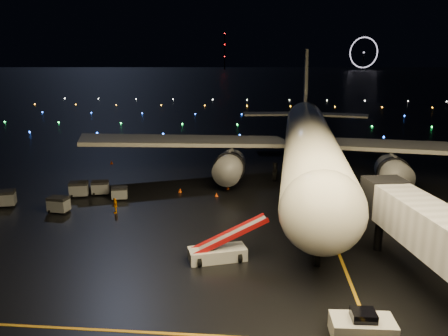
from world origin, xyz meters
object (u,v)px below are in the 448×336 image
at_px(pushback_tug, 363,325).
at_px(belt_loader, 217,241).
at_px(crew_c, 115,206).
at_px(baggage_cart_1, 59,205).
at_px(baggage_cart_3, 79,189).
at_px(airliner, 310,114).
at_px(baggage_cart_4, 5,199).
at_px(baggage_cart_2, 100,188).
at_px(baggage_cart_0, 120,193).

bearing_deg(pushback_tug, belt_loader, 133.21).
bearing_deg(crew_c, baggage_cart_1, -122.17).
height_order(pushback_tug, baggage_cart_1, pushback_tug).
bearing_deg(baggage_cart_3, airliner, 7.43).
bearing_deg(pushback_tug, crew_c, 135.68).
relative_size(belt_loader, baggage_cart_4, 3.21).
distance_m(belt_loader, baggage_cart_1, 21.02).
relative_size(crew_c, baggage_cart_1, 0.82).
xyz_separation_m(airliner, crew_c, (-22.23, -16.82, -8.20)).
bearing_deg(baggage_cart_4, crew_c, -24.24).
height_order(baggage_cart_1, baggage_cart_2, baggage_cart_1).
relative_size(baggage_cart_2, baggage_cart_4, 0.92).
bearing_deg(airliner, baggage_cart_4, -152.19).
relative_size(pushback_tug, baggage_cart_2, 1.87).
xyz_separation_m(baggage_cart_0, baggage_cart_1, (-5.15, -5.06, 0.11)).
height_order(airliner, pushback_tug, airliner).
bearing_deg(baggage_cart_1, airliner, 38.40).
xyz_separation_m(baggage_cart_2, baggage_cart_4, (-9.13, -5.31, 0.07)).
bearing_deg(baggage_cart_3, crew_c, -54.85).
xyz_separation_m(baggage_cart_0, baggage_cart_2, (-3.00, 1.69, 0.08)).
height_order(crew_c, baggage_cart_1, baggage_cart_1).
distance_m(airliner, baggage_cart_0, 27.51).
xyz_separation_m(belt_loader, baggage_cart_4, (-25.39, 11.57, -0.77)).
xyz_separation_m(crew_c, baggage_cart_2, (-4.06, 6.43, -0.00)).
xyz_separation_m(pushback_tug, baggage_cart_4, (-35.07, 21.31, 0.03)).
relative_size(airliner, belt_loader, 9.17).
bearing_deg(baggage_cart_4, baggage_cart_1, -31.05).
height_order(pushback_tug, crew_c, pushback_tug).
height_order(airliner, baggage_cart_0, airliner).
height_order(airliner, baggage_cart_1, airliner).
bearing_deg(belt_loader, baggage_cart_3, 120.81).
xyz_separation_m(baggage_cart_3, baggage_cart_4, (-6.86, -4.29, 0.00)).
bearing_deg(airliner, baggage_cart_0, -148.67).
distance_m(crew_c, baggage_cart_1, 6.22).
bearing_deg(airliner, crew_c, -138.97).
xyz_separation_m(airliner, baggage_cart_2, (-26.29, -10.39, -8.20)).
bearing_deg(pushback_tug, baggage_cart_1, 143.11).
xyz_separation_m(belt_loader, crew_c, (-12.19, 10.45, -0.84)).
distance_m(belt_loader, crew_c, 16.08).
bearing_deg(baggage_cart_1, crew_c, 10.26).
xyz_separation_m(crew_c, baggage_cart_3, (-6.33, 5.41, 0.07)).
bearing_deg(crew_c, pushback_tug, 12.18).
bearing_deg(baggage_cart_4, belt_loader, -43.87).
distance_m(baggage_cart_0, baggage_cart_2, 3.45).
relative_size(airliner, baggage_cart_0, 35.21).
xyz_separation_m(belt_loader, baggage_cart_3, (-18.53, 15.85, -0.77)).
distance_m(baggage_cart_0, baggage_cart_3, 5.32).
bearing_deg(baggage_cart_2, pushback_tug, -59.23).
height_order(crew_c, baggage_cart_0, crew_c).
distance_m(pushback_tug, belt_loader, 13.75).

